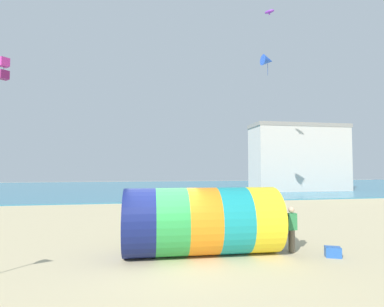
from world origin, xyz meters
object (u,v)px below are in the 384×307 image
at_px(kite_handler, 292,229).
at_px(kite_purple_parafoil, 269,12).
at_px(kite_magenta_box, 4,69).
at_px(kite_blue_delta, 268,61).
at_px(cooler_box, 333,252).
at_px(giant_inflatable_tube, 202,221).

distance_m(kite_handler, kite_purple_parafoil, 23.19).
xyz_separation_m(kite_handler, kite_magenta_box, (-14.16, 9.88, 8.56)).
bearing_deg(kite_magenta_box, kite_handler, -34.91).
relative_size(kite_handler, kite_blue_delta, 0.93).
bearing_deg(kite_blue_delta, kite_purple_parafoil, 54.72).
height_order(kite_purple_parafoil, cooler_box, kite_purple_parafoil).
relative_size(giant_inflatable_tube, kite_blue_delta, 3.13).
bearing_deg(kite_magenta_box, cooler_box, -34.98).
relative_size(kite_handler, cooler_box, 3.27).
height_order(kite_blue_delta, cooler_box, kite_blue_delta).
bearing_deg(cooler_box, kite_magenta_box, 145.02).
distance_m(kite_purple_parafoil, cooler_box, 23.95).
xyz_separation_m(giant_inflatable_tube, kite_handler, (3.37, -0.35, -0.34)).
relative_size(kite_handler, kite_magenta_box, 1.17).
relative_size(kite_handler, kite_purple_parafoil, 1.82).
bearing_deg(kite_magenta_box, kite_blue_delta, 11.55).
distance_m(giant_inflatable_tube, kite_handler, 3.40).
relative_size(kite_blue_delta, kite_magenta_box, 1.26).
xyz_separation_m(kite_magenta_box, cooler_box, (15.29, -10.70, -9.25)).
xyz_separation_m(giant_inflatable_tube, cooler_box, (4.50, -1.16, -1.03)).
height_order(kite_purple_parafoil, kite_magenta_box, kite_purple_parafoil).
bearing_deg(cooler_box, kite_handler, 144.17).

